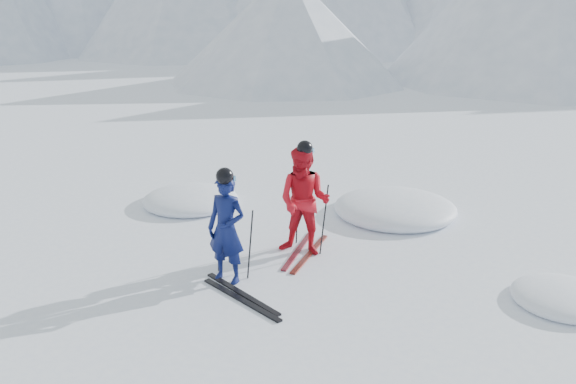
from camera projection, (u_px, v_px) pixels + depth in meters
The scene contains 12 objects.
ground at pixel (373, 294), 8.95m from camera, with size 160.00×160.00×0.00m, color white.
skier_blue at pixel (226, 229), 9.12m from camera, with size 0.62×0.40×1.69m, color #0C154C.
skier_red at pixel (304, 201), 10.10m from camera, with size 0.90×0.70×1.85m, color red.
pole_blue_left at pixel (218, 239), 9.48m from camera, with size 0.02×0.02×1.13m, color black.
pole_blue_right at pixel (250, 245), 9.26m from camera, with size 0.02×0.02×1.13m, color black.
pole_red_left at pixel (298, 211), 10.55m from camera, with size 0.02×0.02×1.23m, color black.
pole_red_right at pixel (324, 220), 10.15m from camera, with size 0.02×0.02×1.23m, color black.
ski_worn_left at pixel (298, 250), 10.44m from camera, with size 0.09×1.70×0.03m, color black.
ski_worn_right at pixel (310, 254), 10.31m from camera, with size 0.09×1.70×0.03m, color black.
ski_loose_a at pixel (242, 293), 8.93m from camera, with size 0.09×1.70×0.03m, color black.
ski_loose_b at pixel (241, 299), 8.75m from camera, with size 0.09×1.70×0.03m, color black.
snow_lumps at pixel (354, 225), 11.64m from camera, with size 10.18×5.33×0.54m.
Camera 1 is at (3.55, -7.34, 4.17)m, focal length 38.00 mm.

